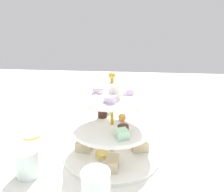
# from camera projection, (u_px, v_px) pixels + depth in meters

# --- Properties ---
(ground_plane) EXTENTS (2.40, 2.40, 0.00)m
(ground_plane) POSITION_uv_depth(u_px,v_px,m) (112.00, 153.00, 0.65)
(ground_plane) COLOR silver
(tiered_serving_stand) EXTENTS (0.29, 0.29, 0.25)m
(tiered_serving_stand) POSITION_uv_depth(u_px,v_px,m) (112.00, 132.00, 0.62)
(tiered_serving_stand) COLOR white
(tiered_serving_stand) RESTS_ON ground_plane
(water_glass_tall_right) EXTENTS (0.07, 0.07, 0.11)m
(water_glass_tall_right) POSITION_uv_depth(u_px,v_px,m) (138.00, 110.00, 0.83)
(water_glass_tall_right) COLOR silver
(water_glass_tall_right) RESTS_ON ground_plane
(water_glass_short_left) EXTENTS (0.06, 0.06, 0.07)m
(water_glass_short_left) POSITION_uv_depth(u_px,v_px,m) (27.00, 163.00, 0.54)
(water_glass_short_left) COLOR silver
(water_glass_short_left) RESTS_ON ground_plane
(teacup_with_saucer) EXTENTS (0.09, 0.09, 0.05)m
(teacup_with_saucer) POSITION_uv_depth(u_px,v_px,m) (33.00, 141.00, 0.67)
(teacup_with_saucer) COLOR white
(teacup_with_saucer) RESTS_ON ground_plane
(butter_knife_left) EXTENTS (0.17, 0.03, 0.00)m
(butter_knife_left) POSITION_uv_depth(u_px,v_px,m) (215.00, 169.00, 0.57)
(butter_knife_left) COLOR silver
(butter_knife_left) RESTS_ON ground_plane
(butter_knife_right) EXTENTS (0.10, 0.15, 0.00)m
(butter_knife_right) POSITION_uv_depth(u_px,v_px,m) (69.00, 120.00, 0.86)
(butter_knife_right) COLOR silver
(butter_knife_right) RESTS_ON ground_plane
(water_glass_mid_back) EXTENTS (0.06, 0.06, 0.10)m
(water_glass_mid_back) POSITION_uv_depth(u_px,v_px,m) (96.00, 192.00, 0.43)
(water_glass_mid_back) COLOR silver
(water_glass_mid_back) RESTS_ON ground_plane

